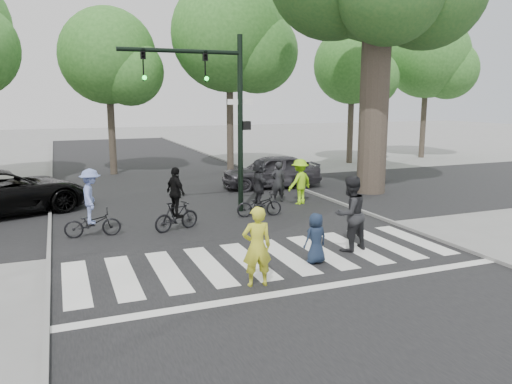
# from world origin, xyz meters

# --- Properties ---
(ground) EXTENTS (120.00, 120.00, 0.00)m
(ground) POSITION_xyz_m (0.00, 0.00, 0.00)
(ground) COLOR gray
(ground) RESTS_ON ground
(road_stem) EXTENTS (10.00, 70.00, 0.01)m
(road_stem) POSITION_xyz_m (0.00, 5.00, 0.01)
(road_stem) COLOR black
(road_stem) RESTS_ON ground
(road_cross) EXTENTS (70.00, 10.00, 0.01)m
(road_cross) POSITION_xyz_m (0.00, 8.00, 0.01)
(road_cross) COLOR black
(road_cross) RESTS_ON ground
(curb_left) EXTENTS (0.10, 70.00, 0.10)m
(curb_left) POSITION_xyz_m (-5.05, 5.00, 0.05)
(curb_left) COLOR gray
(curb_left) RESTS_ON ground
(curb_right) EXTENTS (0.10, 70.00, 0.10)m
(curb_right) POSITION_xyz_m (5.05, 5.00, 0.05)
(curb_right) COLOR gray
(curb_right) RESTS_ON ground
(crosswalk) EXTENTS (10.00, 3.85, 0.01)m
(crosswalk) POSITION_xyz_m (0.00, 0.66, 0.01)
(crosswalk) COLOR silver
(crosswalk) RESTS_ON ground
(traffic_signal) EXTENTS (4.45, 0.29, 6.00)m
(traffic_signal) POSITION_xyz_m (0.35, 6.20, 3.90)
(traffic_signal) COLOR black
(traffic_signal) RESTS_ON ground
(bg_tree_2) EXTENTS (5.04, 4.80, 8.40)m
(bg_tree_2) POSITION_xyz_m (-1.76, 16.62, 5.78)
(bg_tree_2) COLOR brown
(bg_tree_2) RESTS_ON ground
(bg_tree_3) EXTENTS (6.30, 6.00, 10.20)m
(bg_tree_3) POSITION_xyz_m (4.31, 15.27, 6.94)
(bg_tree_3) COLOR brown
(bg_tree_3) RESTS_ON ground
(bg_tree_4) EXTENTS (4.83, 4.60, 8.15)m
(bg_tree_4) POSITION_xyz_m (12.23, 16.12, 5.64)
(bg_tree_4) COLOR brown
(bg_tree_4) RESTS_ON ground
(bg_tree_5) EXTENTS (5.67, 5.40, 9.30)m
(bg_tree_5) POSITION_xyz_m (18.27, 16.69, 6.36)
(bg_tree_5) COLOR brown
(bg_tree_5) RESTS_ON ground
(pedestrian_woman) EXTENTS (0.68, 0.49, 1.73)m
(pedestrian_woman) POSITION_xyz_m (-0.92, -0.60, 0.87)
(pedestrian_woman) COLOR gold
(pedestrian_woman) RESTS_ON ground
(pedestrian_child) EXTENTS (0.65, 0.47, 1.24)m
(pedestrian_child) POSITION_xyz_m (0.95, 0.26, 0.62)
(pedestrian_child) COLOR #19253A
(pedestrian_child) RESTS_ON ground
(pedestrian_adult) EXTENTS (1.11, 0.95, 1.97)m
(pedestrian_adult) POSITION_xyz_m (2.26, 0.84, 0.99)
(pedestrian_adult) COLOR black
(pedestrian_adult) RESTS_ON ground
(cyclist_left) EXTENTS (1.60, 1.06, 1.98)m
(cyclist_left) POSITION_xyz_m (-3.88, 4.66, 0.86)
(cyclist_left) COLOR black
(cyclist_left) RESTS_ON ground
(cyclist_mid) EXTENTS (1.53, 0.97, 1.93)m
(cyclist_mid) POSITION_xyz_m (-1.49, 4.45, 0.79)
(cyclist_mid) COLOR black
(cyclist_mid) RESTS_ON ground
(cyclist_right) EXTENTS (1.59, 1.48, 1.95)m
(cyclist_right) POSITION_xyz_m (1.50, 5.22, 0.87)
(cyclist_right) COLOR black
(cyclist_right) RESTS_ON ground
(car_suv) EXTENTS (6.20, 4.36, 1.57)m
(car_suv) POSITION_xyz_m (-6.51, 8.70, 0.79)
(car_suv) COLOR black
(car_suv) RESTS_ON ground
(car_grey) EXTENTS (4.51, 2.19, 1.48)m
(car_grey) POSITION_xyz_m (4.05, 10.10, 0.74)
(car_grey) COLOR #38363C
(car_grey) RESTS_ON ground
(bystander_hivis) EXTENTS (1.25, 0.98, 1.70)m
(bystander_hivis) POSITION_xyz_m (3.67, 6.52, 0.85)
(bystander_hivis) COLOR #98E817
(bystander_hivis) RESTS_ON ground
(bystander_dark) EXTENTS (0.60, 0.42, 1.57)m
(bystander_dark) POSITION_xyz_m (3.05, 7.12, 0.78)
(bystander_dark) COLOR black
(bystander_dark) RESTS_ON ground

